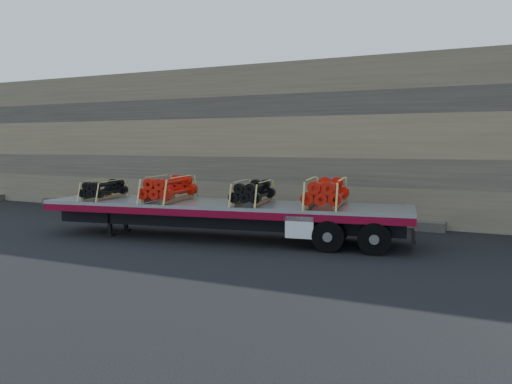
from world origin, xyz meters
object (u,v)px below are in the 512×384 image
Objects in this scene: trailer at (223,221)px; bundle_front at (104,190)px; bundle_midfront at (169,189)px; bundle_midrear at (253,193)px; bundle_rear at (326,193)px.

bundle_front is at bearing -180.00° from trailer.
trailer is 2.36m from bundle_midfront.
bundle_midfront reaches higher than bundle_midrear.
bundle_midfront is 5.80m from bundle_rear.
bundle_midfront is 1.13× the size of bundle_midrear.
bundle_midfront is (-2.06, -0.31, 1.09)m from trailer.
trailer is 5.40× the size of bundle_midfront.
bundle_front is 0.75× the size of bundle_rear.
bundle_midrear is at bearing -0.00° from trailer.
trailer is 3.87m from bundle_rear.
bundle_rear reaches higher than trailer.
bundle_midrear is at bearing 0.00° from bundle_midfront.
bundle_midrear is 2.57m from bundle_rear.
bundle_midrear is at bearing 180.00° from bundle_rear.
bundle_midrear reaches higher than bundle_front.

